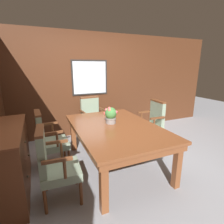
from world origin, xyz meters
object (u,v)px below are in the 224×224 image
chair_left_far (48,138)px  sideboard_cabinet (9,162)px  dining_table (116,131)px  potted_plant (111,115)px  chair_left_near (54,163)px  chair_right_far (152,122)px  chair_head_far (92,117)px

chair_left_far → sideboard_cabinet: chair_left_far is taller
dining_table → potted_plant: (-0.02, 0.17, 0.23)m
chair_left_near → sideboard_cabinet: size_ratio=0.74×
chair_right_far → potted_plant: potted_plant is taller
chair_left_near → potted_plant: (1.02, 0.59, 0.35)m
sideboard_cabinet → potted_plant: bearing=7.9°
chair_left_near → potted_plant: bearing=-56.1°
chair_head_far → sideboard_cabinet: size_ratio=0.74×
potted_plant → dining_table: bearing=-83.3°
dining_table → chair_head_far: 1.33m
dining_table → potted_plant: size_ratio=6.60×
chair_left_far → chair_right_far: bearing=-92.3°
dining_table → sideboard_cabinet: (-1.57, -0.05, -0.17)m
dining_table → sideboard_cabinet: bearing=-178.2°
chair_right_far → chair_head_far: bearing=-127.1°
sideboard_cabinet → chair_right_far: bearing=10.4°
sideboard_cabinet → chair_head_far: bearing=41.3°
chair_left_far → chair_left_near: bearing=178.0°
chair_left_far → chair_right_far: size_ratio=1.00×
chair_right_far → chair_left_near: 2.26m
chair_right_far → potted_plant: bearing=-72.9°
chair_left_near → sideboard_cabinet: bearing=58.3°
chair_left_near → chair_head_far: bearing=-26.8°
potted_plant → chair_right_far: bearing=13.9°
chair_left_far → sideboard_cabinet: (-0.53, -0.48, -0.06)m
dining_table → chair_left_far: 1.14m
chair_head_far → chair_left_near: size_ratio=1.00×
chair_left_far → potted_plant: (1.03, -0.26, 0.35)m
potted_plant → sideboard_cabinet: (-1.55, -0.22, -0.41)m
chair_left_near → potted_plant: 1.23m
dining_table → chair_left_near: (-1.04, -0.43, -0.12)m
chair_left_far → potted_plant: potted_plant is taller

